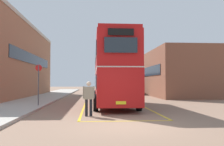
% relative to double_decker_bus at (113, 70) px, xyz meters
% --- Properties ---
extents(ground_plane, '(135.60, 135.60, 0.00)m').
position_rel_double_decker_bus_xyz_m(ground_plane, '(-0.14, 6.30, -2.51)').
color(ground_plane, '#846651').
extents(sidewalk_left, '(4.00, 57.60, 0.14)m').
position_rel_double_decker_bus_xyz_m(sidewalk_left, '(-6.64, 8.70, -2.44)').
color(sidewalk_left, '#A39E93').
rests_on(sidewalk_left, ground).
extents(brick_building_left, '(5.82, 22.08, 8.07)m').
position_rel_double_decker_bus_xyz_m(brick_building_left, '(-11.09, 11.28, 1.53)').
color(brick_building_left, '#9E6647').
rests_on(brick_building_left, ground).
extents(depot_building_right, '(6.80, 14.57, 5.44)m').
position_rel_double_decker_bus_xyz_m(depot_building_right, '(8.72, 12.88, 0.21)').
color(depot_building_right, brown).
rests_on(depot_building_right, ground).
extents(double_decker_bus, '(2.86, 10.01, 4.75)m').
position_rel_double_decker_bus_xyz_m(double_decker_bus, '(0.00, 0.00, 0.00)').
color(double_decker_bus, black).
rests_on(double_decker_bus, ground).
extents(single_deck_bus, '(3.16, 10.12, 3.02)m').
position_rel_double_decker_bus_xyz_m(single_deck_bus, '(2.48, 20.30, -0.87)').
color(single_deck_bus, black).
rests_on(single_deck_bus, ground).
extents(pedestrian_boarding, '(0.58, 0.26, 1.72)m').
position_rel_double_decker_bus_xyz_m(pedestrian_boarding, '(-1.61, -5.29, -1.51)').
color(pedestrian_boarding, black).
rests_on(pedestrian_boarding, ground).
extents(bus_stop_sign, '(0.44, 0.08, 2.71)m').
position_rel_double_decker_bus_xyz_m(bus_stop_sign, '(-5.06, -0.68, -0.74)').
color(bus_stop_sign, '#4C4C51').
rests_on(bus_stop_sign, sidewalk_left).
extents(bay_marking_yellow, '(4.25, 12.00, 0.01)m').
position_rel_double_decker_bus_xyz_m(bay_marking_yellow, '(0.00, -1.88, -2.51)').
color(bay_marking_yellow, gold).
rests_on(bay_marking_yellow, ground).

